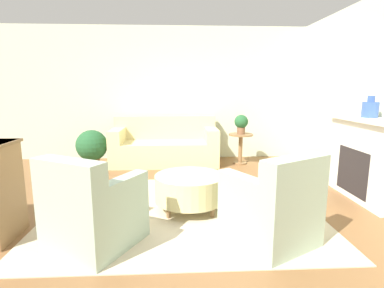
{
  "coord_description": "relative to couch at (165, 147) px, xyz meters",
  "views": [
    {
      "loc": [
        -0.07,
        -3.54,
        1.51
      ],
      "look_at": [
        0.15,
        0.55,
        0.75
      ],
      "focal_mm": 28.0,
      "sensor_mm": 36.0,
      "label": 1
    }
  ],
  "objects": [
    {
      "name": "ground_plane",
      "position": [
        0.3,
        -2.48,
        -0.34
      ],
      "size": [
        16.0,
        16.0,
        0.0
      ],
      "primitive_type": "plane",
      "color": "brown"
    },
    {
      "name": "wall_back",
      "position": [
        0.3,
        0.56,
        1.06
      ],
      "size": [
        9.96,
        0.12,
        2.8
      ],
      "color": "beige",
      "rests_on": "ground_plane"
    },
    {
      "name": "rug",
      "position": [
        0.3,
        -2.48,
        -0.34
      ],
      "size": [
        3.28,
        2.6,
        0.01
      ],
      "color": "beige",
      "rests_on": "ground_plane"
    },
    {
      "name": "couch",
      "position": [
        0.0,
        0.0,
        0.0
      ],
      "size": [
        2.11,
        0.93,
        0.94
      ],
      "color": "beige",
      "rests_on": "ground_plane"
    },
    {
      "name": "armchair_left",
      "position": [
        -0.57,
        -3.31,
        0.02
      ],
      "size": [
        0.99,
        1.01,
        0.9
      ],
      "color": "#9EB29E",
      "rests_on": "rug"
    },
    {
      "name": "armchair_right",
      "position": [
        1.18,
        -3.31,
        0.02
      ],
      "size": [
        0.99,
        1.01,
        0.9
      ],
      "color": "#9EB29E",
      "rests_on": "rug"
    },
    {
      "name": "ottoman_table",
      "position": [
        0.39,
        -2.44,
        -0.05
      ],
      "size": [
        0.87,
        0.87,
        0.44
      ],
      "color": "beige",
      "rests_on": "rug"
    },
    {
      "name": "side_table",
      "position": [
        1.53,
        -0.13,
        0.07
      ],
      "size": [
        0.49,
        0.49,
        0.62
      ],
      "color": "olive",
      "rests_on": "ground_plane"
    },
    {
      "name": "fireplace",
      "position": [
        2.82,
        -2.18,
        0.25
      ],
      "size": [
        0.44,
        1.37,
        1.13
      ],
      "color": "silver",
      "rests_on": "ground_plane"
    },
    {
      "name": "vase_mantel_near",
      "position": [
        2.8,
        -2.18,
        0.9
      ],
      "size": [
        0.2,
        0.2,
        0.29
      ],
      "color": "#38569E",
      "rests_on": "fireplace"
    },
    {
      "name": "potted_plant_on_side_table",
      "position": [
        1.53,
        -0.13,
        0.5
      ],
      "size": [
        0.27,
        0.27,
        0.38
      ],
      "color": "brown",
      "rests_on": "side_table"
    },
    {
      "name": "potted_plant_floor",
      "position": [
        -1.37,
        -0.35,
        0.09
      ],
      "size": [
        0.59,
        0.59,
        0.74
      ],
      "color": "brown",
      "rests_on": "ground_plane"
    }
  ]
}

